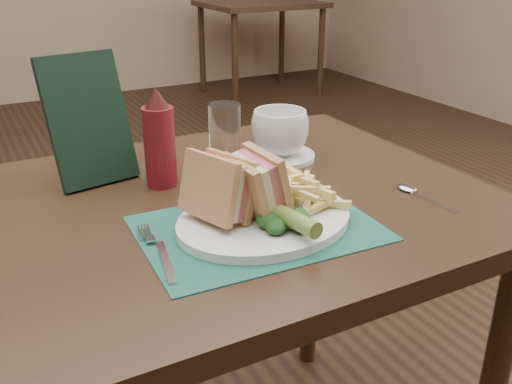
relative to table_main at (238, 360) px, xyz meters
The scene contains 18 objects.
floor 0.62m from the table_main, 90.00° to the left, with size 7.00×7.00×0.00m, color black.
wall_back 4.02m from the table_main, 90.00° to the left, with size 6.00×6.00×0.00m, color tan.
table_main is the anchor object (origin of this frame).
table_bg_right 3.85m from the table_main, 60.80° to the left, with size 0.90×0.75×0.75m, color black, non-canonical shape.
placemat 0.40m from the table_main, 101.01° to the right, with size 0.37×0.27×0.00m, color #195243.
plate 0.41m from the table_main, 94.56° to the right, with size 0.30×0.24×0.01m, color white, non-canonical shape.
sandwich_half_a 0.47m from the table_main, 131.65° to the right, with size 0.06×0.11×0.10m, color tan, non-canonical shape.
sandwich_half_b 0.46m from the table_main, 108.17° to the right, with size 0.06×0.11×0.10m, color tan, non-canonical shape.
kale_garnish 0.45m from the table_main, 90.61° to the right, with size 0.11×0.08×0.03m, color #143714, non-canonical shape.
pickle_spear 0.46m from the table_main, 90.69° to the right, with size 0.03×0.03×0.12m, color #56762D.
fries_pile 0.44m from the table_main, 62.67° to the right, with size 0.18×0.20×0.05m, color #E5CD72, non-canonical shape.
fork 0.45m from the table_main, 144.07° to the right, with size 0.03×0.17×0.01m, color silver, non-canonical shape.
spoon 0.51m from the table_main, 30.31° to the right, with size 0.03×0.15×0.01m, color silver, non-canonical shape.
saucer 0.44m from the table_main, 37.86° to the left, with size 0.15×0.15×0.01m, color white.
coffee_cup 0.48m from the table_main, 37.86° to the left, with size 0.12×0.12×0.09m, color white.
drinking_glass 0.47m from the table_main, 71.40° to the left, with size 0.06×0.06×0.13m, color silver.
ketchup_bottle 0.49m from the table_main, 131.80° to the left, with size 0.06×0.06×0.19m, color #5E1017, non-canonical shape.
check_presenter 0.57m from the table_main, 136.10° to the left, with size 0.15×0.02×0.25m, color black.
Camera 1 is at (-0.41, -1.35, 1.17)m, focal length 40.00 mm.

